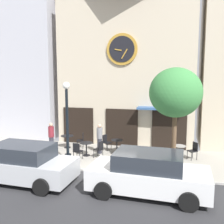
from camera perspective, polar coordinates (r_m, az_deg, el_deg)
The scene contains 20 objects.
ground_plane at distance 11.13m, azimuth -2.43°, elevation -14.61°, with size 29.35×10.57×0.13m.
clock_building at distance 16.87m, azimuth 3.32°, elevation 13.34°, with size 8.60×4.02×11.37m.
neighbor_building_left at distance 21.09m, azimuth -18.23°, elevation 14.84°, with size 6.01×5.00×13.94m.
street_lamp at distance 12.87m, azimuth -10.03°, elevation -2.13°, with size 0.36×0.36×4.00m.
street_tree at distance 11.20m, azimuth 14.06°, elevation 4.13°, with size 2.25×2.03×4.64m.
cafe_table_center_right at distance 15.65m, azimuth -10.01°, elevation -5.94°, with size 0.76×0.76×0.75m.
cafe_table_near_curb at distance 13.94m, azimuth -5.78°, elevation -7.68°, with size 0.71×0.71×0.73m.
cafe_table_center_left at distance 14.39m, azimuth 1.10°, elevation -7.19°, with size 0.65×0.65×0.75m.
cafe_table_leftmost at distance 12.49m, azimuth 5.24°, elevation -9.49°, with size 0.70×0.70×0.73m.
cafe_table_rightmost at distance 13.56m, azimuth 14.89°, elevation -8.37°, with size 0.62×0.62×0.77m.
cafe_chair_mid_row at distance 13.91m, azimuth 17.83°, elevation -7.99°, with size 0.56×0.56×0.90m.
cafe_chair_corner at distance 14.94m, azimuth -1.35°, elevation -6.54°, with size 0.53×0.53×0.90m.
cafe_chair_near_tree at distance 15.51m, azimuth -6.87°, elevation -6.06°, with size 0.51×0.51×0.90m.
cafe_chair_by_entrance at distance 13.52m, azimuth -2.81°, elevation -8.08°, with size 0.50×0.50×0.90m.
cafe_chair_facing_wall at distance 13.26m, azimuth -7.81°, elevation -8.45°, with size 0.45×0.45×0.90m.
cafe_chair_left_end at distance 11.65m, azimuth 5.26°, elevation -10.71°, with size 0.49×0.49×0.90m.
pedestrian_maroon at distance 14.99m, azimuth -13.48°, elevation -5.40°, with size 0.33×0.33×1.67m.
pedestrian_grey at distance 14.23m, azimuth -2.81°, elevation -5.89°, with size 0.42×0.42×1.67m.
parked_car_silver at distance 11.10m, azimuth -19.47°, elevation -10.80°, with size 4.34×2.10×1.55m.
parked_car_white at distance 9.55m, azimuth 8.14°, elevation -13.48°, with size 4.35×2.11×1.55m.
Camera 1 is at (3.08, -10.36, 4.19)m, focal length 40.75 mm.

